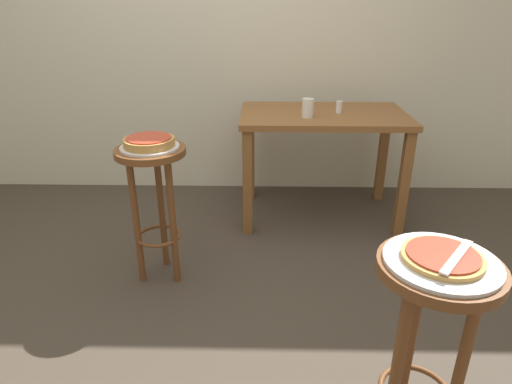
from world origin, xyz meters
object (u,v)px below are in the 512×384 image
Objects in this scene: pizza_middle at (149,142)px; condiment_shaker at (339,107)px; stool_foreground at (429,322)px; pizza_server_knife at (457,256)px; serving_plate_foreground at (442,262)px; pizza_foreground at (442,257)px; dining_table at (323,130)px; stool_middle at (154,187)px; cup_near_edge at (308,108)px; serving_plate_middle at (150,147)px.

condiment_shaker is (1.06, 0.79, -0.00)m from pizza_middle.
pizza_server_knife is (0.03, -0.02, 0.24)m from stool_foreground.
serving_plate_foreground is at bearing -43.45° from pizza_middle.
condiment_shaker is at bearing 90.55° from pizza_foreground.
pizza_middle reaches higher than pizza_foreground.
stool_foreground is at bearing 94.84° from pizza_server_knife.
stool_middle is at bearing -140.64° from dining_table.
cup_near_edge reaches higher than stool_middle.
dining_table is 14.21× the size of condiment_shaker.
stool_middle is at bearing -141.66° from cup_near_edge.
cup_near_edge is (-0.12, -0.12, 0.18)m from dining_table.
stool_middle is at bearing -63.43° from serving_plate_middle.
pizza_foreground is 1.82m from dining_table.
pizza_foreground is 1.71m from cup_near_edge.
dining_table is 9.21× the size of cup_near_edge.
dining_table is at bearing 39.36° from stool_middle.
stool_foreground is at bearing -43.45° from serving_plate_middle.
cup_near_edge is 1.54× the size of condiment_shaker.
serving_plate_middle is 1.08m from cup_near_edge.
pizza_foreground is 0.90× the size of pizza_middle.
cup_near_edge is (-0.23, 1.69, 0.03)m from pizza_foreground.
serving_plate_middle is at bearing 116.57° from stool_middle.
serving_plate_middle is 0.03m from pizza_middle.
dining_table is at bearing 93.60° from stool_foreground.
condiment_shaker is at bearing 36.73° from serving_plate_middle.
condiment_shaker reaches higher than dining_table.
dining_table is at bearing -179.59° from condiment_shaker.
stool_foreground is at bearing -43.45° from stool_middle.
cup_near_edge is at bearing -134.25° from dining_table.
dining_table is 1.85m from pizza_server_knife.
stool_middle is 1.11m from cup_near_edge.
pizza_server_knife is (0.14, -1.83, 0.16)m from dining_table.
pizza_foreground is at bearing -43.45° from serving_plate_middle.
pizza_middle is at bearing -141.66° from cup_near_edge.
dining_table is (-0.11, 1.81, 0.09)m from stool_foreground.
dining_table is (0.97, 0.79, -0.16)m from pizza_middle.
cup_near_edge is 0.54× the size of pizza_server_knife.
stool_middle is 1.54m from pizza_server_knife.
pizza_middle is 0.23× the size of dining_table.
pizza_server_knife reaches higher than serving_plate_middle.
cup_near_edge is (-0.23, 1.69, 0.26)m from stool_foreground.
condiment_shaker reaches higher than stool_foreground.
serving_plate_middle is 1.34× the size of pizza_server_knife.
stool_foreground is 2.56× the size of serving_plate_middle.
serving_plate_foreground is at bearing -86.40° from dining_table.
serving_plate_foreground is at bearing -43.45° from stool_middle.
stool_middle reaches higher than dining_table.
pizza_server_knife is at bearing -88.52° from condiment_shaker.
serving_plate_foreground is at bearing -26.57° from stool_foreground.
serving_plate_foreground is 1.49m from pizza_middle.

